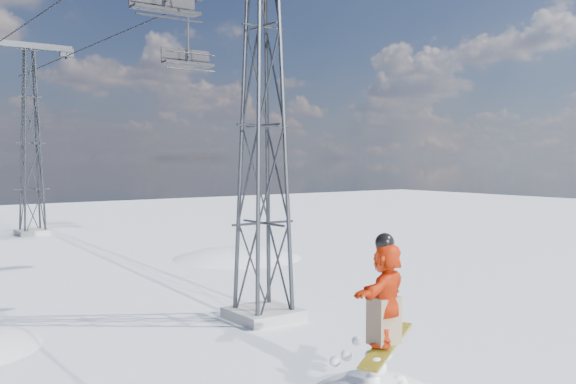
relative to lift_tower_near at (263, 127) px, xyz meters
name	(u,v)px	position (x,y,z in m)	size (l,w,h in m)	color
lift_tower_near	(263,127)	(0.00, 0.00, 0.00)	(5.20, 1.80, 11.43)	#999999
lift_tower_far	(31,143)	(0.00, 25.00, 0.00)	(5.20, 1.80, 11.43)	#999999
haul_cables	(112,9)	(0.00, 11.50, 5.38)	(4.46, 51.00, 0.06)	black
lift_chair_near	(165,3)	(-2.20, 1.61, 3.42)	(1.97, 0.57, 2.45)	black
lift_chair_mid	(187,58)	(2.20, 8.90, 3.22)	(2.18, 0.63, 2.70)	black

